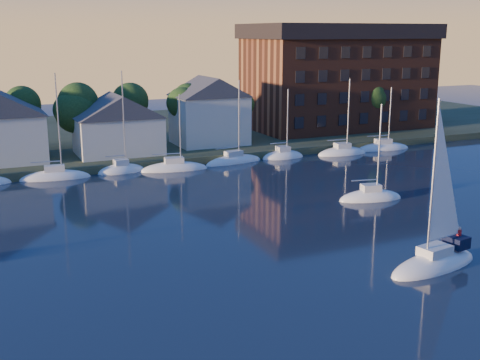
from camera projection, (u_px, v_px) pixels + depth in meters
ground at (459, 342)px, 33.93m from camera, size 260.00×260.00×0.00m
shoreline_land at (130, 137)px, 100.33m from camera, size 160.00×50.00×2.00m
wooden_dock at (173, 164)px, 79.97m from camera, size 120.00×3.00×1.00m
clubhouse_centre at (118, 123)px, 80.78m from camera, size 11.55×8.40×8.08m
clubhouse_east at (209, 110)px, 87.93m from camera, size 10.50×8.40×9.80m
condo_block at (338, 76)px, 102.66m from camera, size 31.00×17.00×17.40m
tree_line at (161, 101)px, 88.79m from camera, size 93.40×5.40×8.90m
moored_fleet at (150, 170)px, 75.70m from camera, size 79.50×2.40×12.05m
hero_sailboat at (435, 259)px, 44.76m from camera, size 9.11×4.31×13.71m
drifting_sailboat_right at (370, 199)px, 62.84m from camera, size 7.23×3.68×11.08m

